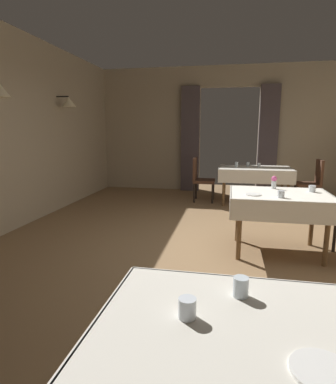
{
  "coord_description": "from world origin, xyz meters",
  "views": [
    {
      "loc": [
        0.05,
        -3.75,
        1.49
      ],
      "look_at": [
        -0.72,
        0.18,
        0.71
      ],
      "focal_mm": 29.48,
      "sensor_mm": 36.0,
      "label": 1
    }
  ],
  "objects_px": {
    "glass_far_b": "(236,165)",
    "glass_far_d": "(259,165)",
    "dining_table_near": "(281,359)",
    "glass_mid_d": "(281,194)",
    "plate_near_b": "(324,372)",
    "dining_table_mid": "(279,201)",
    "flower_vase_mid": "(274,182)",
    "plate_mid_c": "(253,194)",
    "glass_far_a": "(248,164)",
    "dining_table_far": "(255,172)",
    "plate_far_c": "(230,166)",
    "glass_mid_b": "(312,189)",
    "chair_far_right": "(312,181)",
    "glass_near_d": "(241,287)",
    "glass_near_c": "(187,308)",
    "chair_far_left": "(200,177)"
  },
  "relations": [
    {
      "from": "chair_far_right",
      "to": "plate_near_b",
      "type": "bearing_deg",
      "value": -103.02
    },
    {
      "from": "glass_far_b",
      "to": "glass_mid_b",
      "type": "bearing_deg",
      "value": -70.88
    },
    {
      "from": "dining_table_mid",
      "to": "plate_far_c",
      "type": "bearing_deg",
      "value": 101.69
    },
    {
      "from": "glass_near_d",
      "to": "plate_far_c",
      "type": "xyz_separation_m",
      "value": [
        -0.06,
        5.46,
        -0.04
      ]
    },
    {
      "from": "plate_mid_c",
      "to": "glass_mid_d",
      "type": "bearing_deg",
      "value": -19.08
    },
    {
      "from": "dining_table_near",
      "to": "glass_mid_b",
      "type": "bearing_deg",
      "value": 75.09
    },
    {
      "from": "plate_near_b",
      "to": "glass_near_d",
      "type": "height_order",
      "value": "glass_near_d"
    },
    {
      "from": "glass_far_b",
      "to": "chair_far_right",
      "type": "bearing_deg",
      "value": 0.83
    },
    {
      "from": "glass_far_b",
      "to": "glass_far_d",
      "type": "height_order",
      "value": "glass_far_b"
    },
    {
      "from": "glass_far_a",
      "to": "chair_far_right",
      "type": "bearing_deg",
      "value": -10.33
    },
    {
      "from": "dining_table_near",
      "to": "chair_far_right",
      "type": "distance_m",
      "value": 5.69
    },
    {
      "from": "dining_table_near",
      "to": "glass_mid_b",
      "type": "height_order",
      "value": "glass_mid_b"
    },
    {
      "from": "dining_table_near",
      "to": "glass_near_c",
      "type": "xyz_separation_m",
      "value": [
        -0.36,
        0.06,
        0.13
      ]
    },
    {
      "from": "dining_table_far",
      "to": "plate_mid_c",
      "type": "distance_m",
      "value": 2.87
    },
    {
      "from": "glass_near_c",
      "to": "glass_far_b",
      "type": "bearing_deg",
      "value": 86.98
    },
    {
      "from": "glass_far_a",
      "to": "plate_far_c",
      "type": "relative_size",
      "value": 0.42
    },
    {
      "from": "dining_table_near",
      "to": "plate_near_b",
      "type": "xyz_separation_m",
      "value": [
        0.1,
        -0.15,
        0.09
      ]
    },
    {
      "from": "dining_table_mid",
      "to": "glass_far_d",
      "type": "distance_m",
      "value": 2.75
    },
    {
      "from": "dining_table_mid",
      "to": "flower_vase_mid",
      "type": "distance_m",
      "value": 0.35
    },
    {
      "from": "dining_table_far",
      "to": "plate_far_c",
      "type": "distance_m",
      "value": 0.55
    },
    {
      "from": "glass_mid_d",
      "to": "glass_near_c",
      "type": "bearing_deg",
      "value": -106.23
    },
    {
      "from": "glass_mid_d",
      "to": "plate_near_b",
      "type": "bearing_deg",
      "value": -95.66
    },
    {
      "from": "glass_mid_b",
      "to": "plate_mid_c",
      "type": "height_order",
      "value": "glass_mid_b"
    },
    {
      "from": "glass_mid_b",
      "to": "plate_mid_c",
      "type": "distance_m",
      "value": 0.79
    },
    {
      "from": "dining_table_near",
      "to": "glass_far_b",
      "type": "height_order",
      "value": "glass_far_b"
    },
    {
      "from": "glass_mid_b",
      "to": "plate_far_c",
      "type": "bearing_deg",
      "value": 109.95
    },
    {
      "from": "chair_far_left",
      "to": "glass_mid_b",
      "type": "distance_m",
      "value": 3.04
    },
    {
      "from": "plate_far_c",
      "to": "glass_far_d",
      "type": "relative_size",
      "value": 2.42
    },
    {
      "from": "glass_mid_b",
      "to": "dining_table_near",
      "type": "bearing_deg",
      "value": -104.91
    },
    {
      "from": "glass_far_a",
      "to": "flower_vase_mid",
      "type": "bearing_deg",
      "value": -85.79
    },
    {
      "from": "dining_table_near",
      "to": "glass_mid_d",
      "type": "xyz_separation_m",
      "value": [
        0.37,
        2.56,
        0.13
      ]
    },
    {
      "from": "glass_near_c",
      "to": "plate_far_c",
      "type": "bearing_deg",
      "value": 88.41
    },
    {
      "from": "dining_table_mid",
      "to": "glass_mid_d",
      "type": "xyz_separation_m",
      "value": [
        -0.03,
        -0.27,
        0.14
      ]
    },
    {
      "from": "dining_table_near",
      "to": "glass_far_d",
      "type": "distance_m",
      "value": 5.59
    },
    {
      "from": "plate_far_c",
      "to": "glass_near_d",
      "type": "bearing_deg",
      "value": -89.38
    },
    {
      "from": "glass_far_d",
      "to": "plate_far_c",
      "type": "bearing_deg",
      "value": 165.33
    },
    {
      "from": "chair_far_right",
      "to": "glass_far_a",
      "type": "relative_size",
      "value": 10.41
    },
    {
      "from": "dining_table_far",
      "to": "plate_far_c",
      "type": "bearing_deg",
      "value": 157.32
    },
    {
      "from": "glass_near_c",
      "to": "glass_far_b",
      "type": "height_order",
      "value": "glass_far_b"
    },
    {
      "from": "dining_table_far",
      "to": "glass_near_c",
      "type": "bearing_deg",
      "value": -96.87
    },
    {
      "from": "glass_mid_d",
      "to": "dining_table_near",
      "type": "bearing_deg",
      "value": -98.2
    },
    {
      "from": "chair_far_left",
      "to": "plate_far_c",
      "type": "relative_size",
      "value": 4.34
    },
    {
      "from": "dining_table_near",
      "to": "plate_near_b",
      "type": "bearing_deg",
      "value": -56.35
    },
    {
      "from": "plate_near_b",
      "to": "flower_vase_mid",
      "type": "xyz_separation_m",
      "value": [
        0.26,
        3.27,
        0.08
      ]
    },
    {
      "from": "dining_table_near",
      "to": "glass_far_d",
      "type": "height_order",
      "value": "glass_far_d"
    },
    {
      "from": "glass_far_b",
      "to": "chair_far_left",
      "type": "bearing_deg",
      "value": 174.57
    },
    {
      "from": "dining_table_near",
      "to": "plate_mid_c",
      "type": "height_order",
      "value": "plate_mid_c"
    },
    {
      "from": "flower_vase_mid",
      "to": "plate_mid_c",
      "type": "height_order",
      "value": "flower_vase_mid"
    },
    {
      "from": "glass_near_c",
      "to": "glass_far_a",
      "type": "xyz_separation_m",
      "value": [
        0.53,
        5.67,
        0.0
      ]
    },
    {
      "from": "dining_table_far",
      "to": "glass_mid_b",
      "type": "height_order",
      "value": "glass_mid_b"
    }
  ]
}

